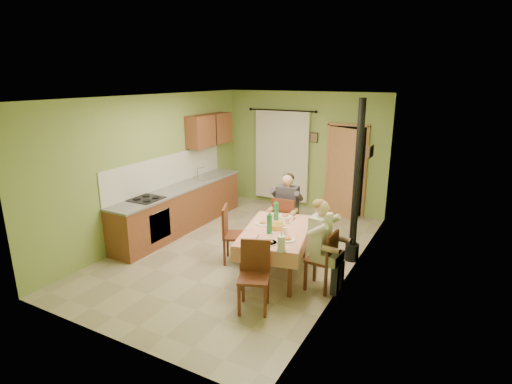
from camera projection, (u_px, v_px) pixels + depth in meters
The scene contains 17 objects.
floor at pixel (242, 251), 7.43m from camera, with size 4.00×6.00×0.01m, color tan.
room_shell at pixel (241, 154), 6.92m from camera, with size 4.04×6.04×2.82m.
kitchen_run at pixel (181, 207), 8.41m from camera, with size 0.64×3.64×1.56m.
upper_cabinets at pixel (210, 130), 9.15m from camera, with size 0.35×1.40×0.70m, color brown.
curtain at pixel (281, 155), 9.78m from camera, with size 1.70×0.07×2.22m.
doorway at pixel (344, 171), 9.11m from camera, with size 0.96×0.42×2.15m.
dining_table at pixel (276, 251), 6.51m from camera, with size 1.35×1.84×0.76m.
tableware at pixel (276, 228), 6.28m from camera, with size 0.90×1.52×0.33m.
chair_far at pixel (286, 232), 7.54m from camera, with size 0.46×0.46×0.99m.
chair_near at pixel (254, 290), 5.50m from camera, with size 0.53×0.53×0.97m.
chair_right at pixel (321, 271), 6.02m from camera, with size 0.42×0.42×0.94m.
chair_left at pixel (236, 246), 6.94m from camera, with size 0.58×0.58×1.00m.
man_far at pixel (287, 202), 7.39m from camera, with size 0.60×0.48×1.39m.
man_right at pixel (322, 235), 5.87m from camera, with size 0.49×0.60×1.39m.
stove_flue at pixel (355, 205), 6.78m from camera, with size 0.24×0.24×2.80m.
picture_back at pixel (314, 137), 9.34m from camera, with size 0.19×0.03×0.23m, color black.
picture_right at pixel (371, 152), 7.03m from camera, with size 0.03×0.31×0.21m, color brown.
Camera 1 is at (3.48, -5.89, 3.12)m, focal length 28.00 mm.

